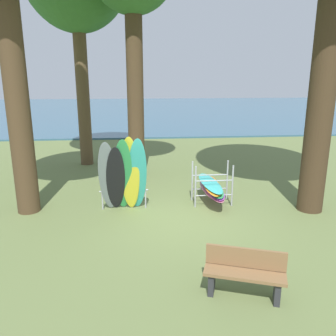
{
  "coord_description": "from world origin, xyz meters",
  "views": [
    {
      "loc": [
        -1.18,
        -8.64,
        3.78
      ],
      "look_at": [
        -0.27,
        1.26,
        1.1
      ],
      "focal_mm": 36.96,
      "sensor_mm": 36.0,
      "label": 1
    }
  ],
  "objects": [
    {
      "name": "park_bench",
      "position": [
        0.64,
        -3.43,
        0.45
      ],
      "size": [
        1.46,
        0.85,
        0.85
      ],
      "color": "#2D2D33",
      "rests_on": "ground"
    },
    {
      "name": "leaning_board_pile",
      "position": [
        -1.58,
        0.63,
        1.06
      ],
      "size": [
        1.41,
        0.89,
        2.23
      ],
      "color": "gray",
      "rests_on": "ground"
    },
    {
      "name": "board_storage_rack",
      "position": [
        1.05,
        1.13,
        0.52
      ],
      "size": [
        1.15,
        2.13,
        1.25
      ],
      "color": "#9EA0A5",
      "rests_on": "ground"
    },
    {
      "name": "ground_plane",
      "position": [
        0.0,
        0.0,
        0.0
      ],
      "size": [
        80.0,
        80.0,
        0.0
      ],
      "primitive_type": "plane",
      "color": "olive"
    },
    {
      "name": "lake_water",
      "position": [
        0.0,
        30.21,
        0.05
      ],
      "size": [
        80.0,
        36.0,
        0.1
      ],
      "primitive_type": "cube",
      "color": "#38607A",
      "rests_on": "ground"
    }
  ]
}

